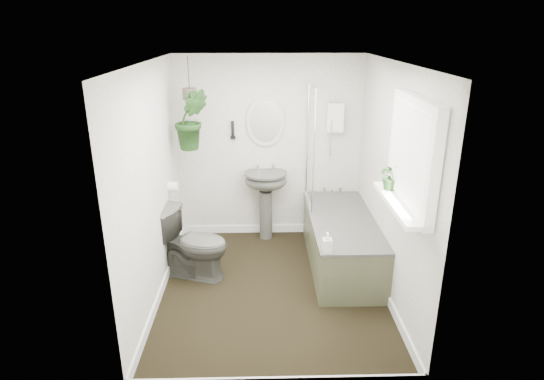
{
  "coord_description": "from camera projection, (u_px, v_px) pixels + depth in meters",
  "views": [
    {
      "loc": [
        -0.11,
        -4.13,
        2.61
      ],
      "look_at": [
        0.0,
        0.15,
        1.05
      ],
      "focal_mm": 30.0,
      "sensor_mm": 36.0,
      "label": 1
    }
  ],
  "objects": [
    {
      "name": "wall_back",
      "position": [
        269.0,
        148.0,
        5.71
      ],
      "size": [
        2.3,
        0.02,
        2.3
      ],
      "primitive_type": "cube",
      "color": "white",
      "rests_on": "ground"
    },
    {
      "name": "bath_screen",
      "position": [
        310.0,
        146.0,
        5.28
      ],
      "size": [
        0.04,
        0.72,
        1.4
      ],
      "primitive_type": null,
      "color": "silver",
      "rests_on": "bathtub"
    },
    {
      "name": "hanging_plant",
      "position": [
        191.0,
        119.0,
        5.1
      ],
      "size": [
        0.42,
        0.36,
        0.69
      ],
      "primitive_type": "imported",
      "rotation": [
        0.0,
        0.0,
        0.15
      ],
      "color": "black",
      "rests_on": "ceiling"
    },
    {
      "name": "shower_box",
      "position": [
        335.0,
        117.0,
        5.52
      ],
      "size": [
        0.2,
        0.1,
        0.35
      ],
      "primitive_type": "cube",
      "color": "white",
      "rests_on": "wall_back"
    },
    {
      "name": "window_sill",
      "position": [
        399.0,
        204.0,
        3.72
      ],
      "size": [
        0.18,
        1.0,
        0.04
      ],
      "primitive_type": "cube",
      "color": "white",
      "rests_on": "wall_right"
    },
    {
      "name": "hanging_pot",
      "position": [
        190.0,
        94.0,
        5.0
      ],
      "size": [
        0.16,
        0.16,
        0.12
      ],
      "primitive_type": "cylinder",
      "color": "#504439",
      "rests_on": "ceiling"
    },
    {
      "name": "ceiling",
      "position": [
        272.0,
        61.0,
        3.99
      ],
      "size": [
        2.3,
        2.8,
        0.02
      ],
      "primitive_type": "cube",
      "color": "white",
      "rests_on": "ground"
    },
    {
      "name": "window_blinds",
      "position": [
        407.0,
        154.0,
        3.58
      ],
      "size": [
        0.01,
        0.86,
        0.76
      ],
      "primitive_type": "cube",
      "color": "white",
      "rests_on": "wall_right"
    },
    {
      "name": "wall_front",
      "position": [
        278.0,
        255.0,
        3.06
      ],
      "size": [
        2.3,
        0.02,
        2.3
      ],
      "primitive_type": "cube",
      "color": "white",
      "rests_on": "ground"
    },
    {
      "name": "oval_mirror",
      "position": [
        265.0,
        121.0,
        5.55
      ],
      "size": [
        0.46,
        0.03,
        0.62
      ],
      "primitive_type": "ellipsoid",
      "color": "beige",
      "rests_on": "wall_back"
    },
    {
      "name": "soap_bottle",
      "position": [
        327.0,
        242.0,
        4.28
      ],
      "size": [
        0.09,
        0.09,
        0.2
      ],
      "primitive_type": "imported",
      "rotation": [
        0.0,
        0.0,
        0.0
      ],
      "color": "black",
      "rests_on": "bathtub"
    },
    {
      "name": "window_recess",
      "position": [
        413.0,
        154.0,
        3.58
      ],
      "size": [
        0.08,
        1.0,
        0.9
      ],
      "primitive_type": "cube",
      "color": "white",
      "rests_on": "wall_right"
    },
    {
      "name": "sill_plant",
      "position": [
        392.0,
        176.0,
        3.96
      ],
      "size": [
        0.23,
        0.2,
        0.24
      ],
      "primitive_type": "imported",
      "rotation": [
        0.0,
        0.0,
        0.07
      ],
      "color": "black",
      "rests_on": "window_sill"
    },
    {
      "name": "wall_sconce",
      "position": [
        233.0,
        130.0,
        5.56
      ],
      "size": [
        0.04,
        0.04,
        0.22
      ],
      "primitive_type": "cylinder",
      "color": "black",
      "rests_on": "wall_back"
    },
    {
      "name": "toilet",
      "position": [
        193.0,
        243.0,
        4.91
      ],
      "size": [
        0.86,
        0.65,
        0.78
      ],
      "primitive_type": "imported",
      "rotation": [
        0.0,
        0.0,
        1.26
      ],
      "color": "#43433D",
      "rests_on": "floor"
    },
    {
      "name": "wall_right",
      "position": [
        392.0,
        185.0,
        4.41
      ],
      "size": [
        0.02,
        2.8,
        2.3
      ],
      "primitive_type": "cube",
      "color": "white",
      "rests_on": "ground"
    },
    {
      "name": "wall_left",
      "position": [
        152.0,
        187.0,
        4.35
      ],
      "size": [
        0.02,
        2.8,
        2.3
      ],
      "primitive_type": "cube",
      "color": "white",
      "rests_on": "ground"
    },
    {
      "name": "toilet_roll_holder",
      "position": [
        173.0,
        187.0,
        5.1
      ],
      "size": [
        0.11,
        0.11,
        0.11
      ],
      "primitive_type": "cylinder",
      "rotation": [
        0.0,
        1.57,
        0.0
      ],
      "color": "white",
      "rests_on": "wall_left"
    },
    {
      "name": "skirting",
      "position": [
        272.0,
        284.0,
        4.76
      ],
      "size": [
        2.3,
        2.8,
        0.1
      ],
      "primitive_type": "cube",
      "color": "white",
      "rests_on": "floor"
    },
    {
      "name": "floor",
      "position": [
        272.0,
        289.0,
        4.78
      ],
      "size": [
        2.3,
        2.8,
        0.02
      ],
      "primitive_type": "cube",
      "color": "black",
      "rests_on": "ground"
    },
    {
      "name": "bathtub",
      "position": [
        341.0,
        242.0,
        5.17
      ],
      "size": [
        0.72,
        1.72,
        0.58
      ],
      "primitive_type": null,
      "color": "#43433D",
      "rests_on": "floor"
    },
    {
      "name": "pedestal_sink",
      "position": [
        266.0,
        205.0,
        5.79
      ],
      "size": [
        0.6,
        0.53,
        0.9
      ],
      "primitive_type": null,
      "rotation": [
        0.0,
        0.0,
        -0.17
      ],
      "color": "#43433D",
      "rests_on": "floor"
    }
  ]
}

